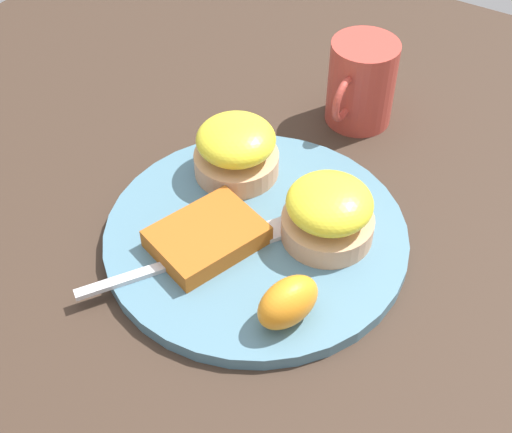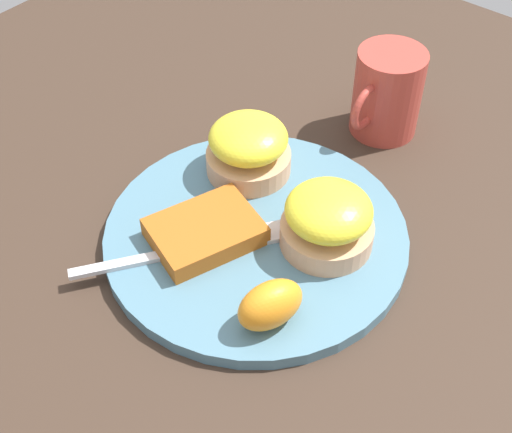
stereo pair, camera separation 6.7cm
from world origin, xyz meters
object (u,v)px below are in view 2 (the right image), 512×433
at_px(hashbrown_patty, 205,231).
at_px(cup, 387,93).
at_px(sandwich_benedict_right, 248,148).
at_px(sandwich_benedict_left, 328,220).
at_px(fork, 204,247).
at_px(orange_wedge, 270,305).

height_order(hashbrown_patty, cup, cup).
bearing_deg(sandwich_benedict_right, sandwich_benedict_left, 75.01).
bearing_deg(cup, fork, -5.02).
height_order(sandwich_benedict_right, orange_wedge, sandwich_benedict_right).
distance_m(orange_wedge, fork, 0.10).
distance_m(sandwich_benedict_right, cup, 0.17).
height_order(sandwich_benedict_left, orange_wedge, sandwich_benedict_left).
relative_size(sandwich_benedict_left, hashbrown_patty, 0.88).
xyz_separation_m(sandwich_benedict_left, sandwich_benedict_right, (-0.03, -0.12, 0.00)).
bearing_deg(sandwich_benedict_left, fork, -46.66).
xyz_separation_m(sandwich_benedict_left, hashbrown_patty, (0.07, -0.09, -0.02)).
bearing_deg(fork, hashbrown_patty, -143.02).
distance_m(hashbrown_patty, orange_wedge, 0.11).
relative_size(sandwich_benedict_left, orange_wedge, 1.46).
height_order(sandwich_benedict_left, sandwich_benedict_right, same).
height_order(sandwich_benedict_right, cup, cup).
bearing_deg(hashbrown_patty, cup, 173.16).
distance_m(sandwich_benedict_right, orange_wedge, 0.19).
relative_size(sandwich_benedict_left, fork, 0.46).
bearing_deg(orange_wedge, sandwich_benedict_right, -134.86).
relative_size(sandwich_benedict_left, cup, 0.82).
bearing_deg(sandwich_benedict_left, hashbrown_patty, -52.98).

